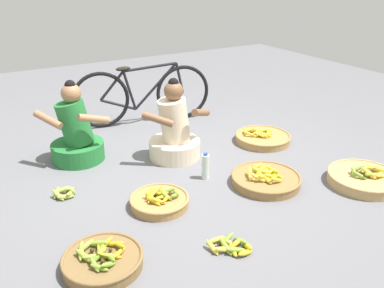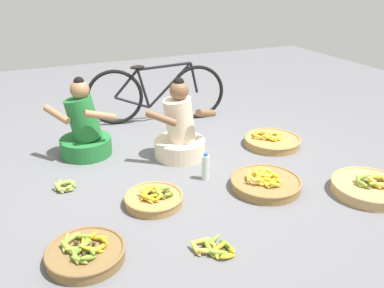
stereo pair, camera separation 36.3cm
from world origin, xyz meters
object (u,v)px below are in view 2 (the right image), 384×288
Objects in this scene: banana_basket_back_left at (86,253)px; water_bottle at (206,167)px; bicycle_leaning at (156,94)px; vendor_woman_front at (180,132)px; banana_basket_front_left at (265,183)px; banana_basket_front_right at (154,199)px; banana_basket_back_right at (369,187)px; banana_basket_near_vendor at (272,141)px; loose_bananas_front_center at (65,186)px; vendor_woman_behind at (84,131)px; loose_bananas_mid_left at (215,248)px.

banana_basket_back_left is 1.40m from water_bottle.
vendor_woman_front is at bearing -97.05° from bicycle_leaning.
banana_basket_front_left is 1.17× the size of banana_basket_back_left.
bicycle_leaning is at bearing 60.20° from banana_basket_back_left.
water_bottle reaches higher than banana_basket_back_left.
water_bottle is (0.57, 0.21, 0.07)m from banana_basket_front_right.
banana_basket_back_right is 1.05× the size of banana_basket_near_vendor.
banana_basket_near_vendor is 2.77× the size of loose_bananas_front_center.
banana_basket_front_right is at bearing -110.34° from bicycle_leaning.
vendor_woman_behind is at bearing 105.08° from banana_basket_front_right.
loose_bananas_front_center is (0.01, 1.03, -0.02)m from banana_basket_back_left.
banana_basket_back_right reaches higher than loose_bananas_front_center.
water_bottle is at bearing -158.05° from banana_basket_near_vendor.
loose_bananas_mid_left is (0.18, -0.75, -0.02)m from banana_basket_front_right.
bicycle_leaning reaches higher than banana_basket_back_right.
bicycle_leaning is at bearing 86.21° from water_bottle.
bicycle_leaning is 1.55m from banana_basket_near_vendor.
bicycle_leaning is at bearing 98.66° from banana_basket_front_left.
bicycle_leaning is at bearing 69.66° from banana_basket_front_right.
bicycle_leaning is 1.87m from loose_bananas_front_center.
vendor_woman_front is at bearing 46.11° from banana_basket_back_left.
banana_basket_front_right is at bearing -125.68° from vendor_woman_front.
banana_basket_near_vendor is at bearing 21.42° from banana_basket_front_right.
bicycle_leaning is 2.69× the size of banana_basket_front_left.
vendor_woman_behind is 1.32× the size of banana_basket_front_left.
banana_basket_front_right is 0.76× the size of banana_basket_back_right.
loose_bananas_front_center is 0.85× the size of water_bottle.
banana_basket_front_right is 0.78× the size of banana_basket_front_left.
loose_bananas_front_center is (-1.18, -0.21, -0.24)m from vendor_woman_front.
bicycle_leaning reaches higher than banana_basket_back_left.
vendor_woman_front reaches higher than bicycle_leaning.
vendor_woman_front is at bearing 131.63° from banana_basket_back_right.
loose_bananas_mid_left is at bearing -103.59° from vendor_woman_front.
loose_bananas_front_center is at bearing -178.33° from banana_basket_near_vendor.
loose_bananas_front_center is (-1.62, 0.70, -0.02)m from banana_basket_front_left.
vendor_woman_behind is 3.18× the size of water_bottle.
banana_basket_near_vendor is at bearing 1.67° from loose_bananas_front_center.
loose_bananas_mid_left is 1.06× the size of water_bottle.
banana_basket_back_left is at bearing -119.80° from bicycle_leaning.
banana_basket_near_vendor is 1.08m from water_bottle.
banana_basket_back_left is (-1.63, -0.33, 0.00)m from banana_basket_front_left.
vendor_woman_front is 1.55× the size of banana_basket_back_left.
vendor_woman_behind is at bearing 134.14° from banana_basket_front_left.
banana_basket_front_left is 2.40× the size of water_bottle.
vendor_woman_behind is 1.26m from banana_basket_front_right.
banana_basket_front_right is at bearing 103.68° from loose_bananas_mid_left.
water_bottle reaches higher than banana_basket_back_right.
banana_basket_front_left is 0.97× the size of banana_basket_back_right.
loose_bananas_front_center is (-2.21, -0.06, -0.02)m from banana_basket_near_vendor.
banana_basket_front_right is (0.32, -1.20, -0.21)m from vendor_woman_behind.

